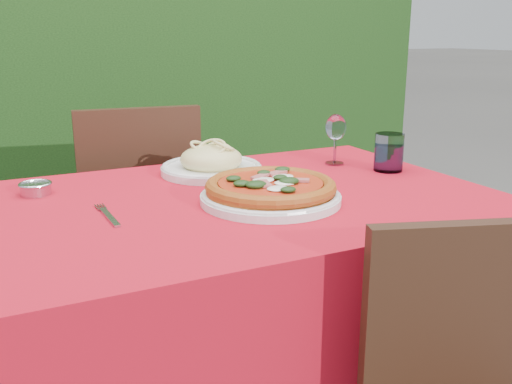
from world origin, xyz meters
name	(u,v)px	position (x,y,z in m)	size (l,w,h in m)	color
hedge	(107,82)	(0.00, 1.55, 0.92)	(3.20, 0.55, 1.78)	black
dining_table	(241,251)	(0.00, 0.00, 0.60)	(1.26, 0.86, 0.75)	#4C2B18
chair_far	(139,213)	(-0.10, 0.67, 0.52)	(0.45, 0.45, 0.91)	black
pizza_plate	(271,190)	(0.04, -0.08, 0.78)	(0.35, 0.35, 0.06)	silver
pasta_plate	(211,163)	(0.02, 0.25, 0.78)	(0.29, 0.29, 0.08)	white
water_glass	(389,154)	(0.51, 0.05, 0.80)	(0.09, 0.09, 0.11)	silver
wine_glass	(336,129)	(0.41, 0.20, 0.86)	(0.06, 0.06, 0.16)	silver
fork	(110,217)	(-0.34, -0.04, 0.75)	(0.02, 0.19, 0.01)	#ACACB3
steel_ramekin	(36,189)	(-0.46, 0.24, 0.76)	(0.08, 0.08, 0.03)	#B6B6BD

